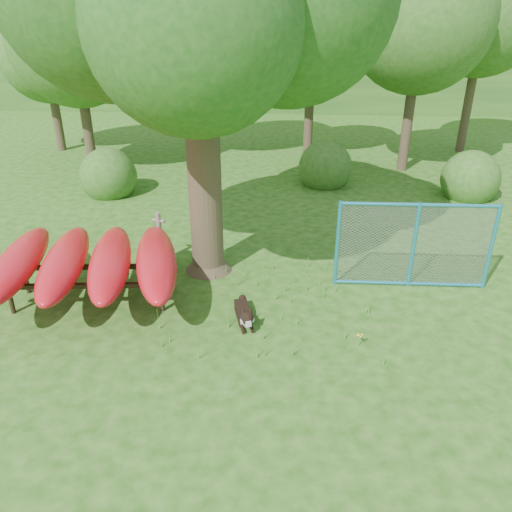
{
  "coord_description": "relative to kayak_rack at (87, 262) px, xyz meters",
  "views": [
    {
      "loc": [
        0.83,
        -7.63,
        5.35
      ],
      "look_at": [
        0.2,
        1.2,
        1.0
      ],
      "focal_mm": 35.0,
      "sensor_mm": 36.0,
      "label": 1
    }
  ],
  "objects": [
    {
      "name": "husky_dog",
      "position": [
        3.16,
        -0.54,
        -0.73
      ],
      "size": [
        0.47,
        1.07,
        0.48
      ],
      "rotation": [
        0.0,
        0.0,
        0.26
      ],
      "color": "black",
      "rests_on": "ground"
    },
    {
      "name": "bg_tree_a",
      "position": [
        -3.38,
        9.11,
        3.59
      ],
      "size": [
        4.4,
        4.4,
        6.7
      ],
      "color": "#3C2F20",
      "rests_on": "ground"
    },
    {
      "name": "ground",
      "position": [
        3.12,
        -0.89,
        -0.9
      ],
      "size": [
        80.0,
        80.0,
        0.0
      ],
      "primitive_type": "plane",
      "color": "#204E0F",
      "rests_on": "ground"
    },
    {
      "name": "bg_tree_c",
      "position": [
        4.62,
        12.11,
        3.21
      ],
      "size": [
        4.0,
        4.0,
        6.12
      ],
      "color": "#3C2F20",
      "rests_on": "ground"
    },
    {
      "name": "bg_tree_d",
      "position": [
        8.12,
        10.11,
        4.19
      ],
      "size": [
        4.8,
        4.8,
        7.5
      ],
      "color": "#3C2F20",
      "rests_on": "ground"
    },
    {
      "name": "bg_tree_e",
      "position": [
        11.12,
        13.11,
        4.33
      ],
      "size": [
        4.6,
        4.6,
        7.55
      ],
      "color": "#3C2F20",
      "rests_on": "ground"
    },
    {
      "name": "shrub_mid",
      "position": [
        5.12,
        8.11,
        -0.9
      ],
      "size": [
        1.8,
        1.8,
        1.8
      ],
      "primitive_type": "sphere",
      "color": "#2C5B1D",
      "rests_on": "ground"
    },
    {
      "name": "fence_section",
      "position": [
        6.57,
        1.12,
        0.06
      ],
      "size": [
        3.26,
        0.13,
        3.17
      ],
      "rotation": [
        0.0,
        0.0,
        0.01
      ],
      "color": "#2890BB",
      "rests_on": "ground"
    },
    {
      "name": "bg_tree_f",
      "position": [
        -5.88,
        12.11,
        2.83
      ],
      "size": [
        3.6,
        3.6,
        5.55
      ],
      "color": "#3C2F20",
      "rests_on": "ground"
    },
    {
      "name": "kayak_rack",
      "position": [
        0.0,
        0.0,
        0.0
      ],
      "size": [
        4.21,
        3.74,
        1.17
      ],
      "rotation": [
        0.0,
        0.0,
        0.1
      ],
      "color": "black",
      "rests_on": "ground"
    },
    {
      "name": "wooden_post",
      "position": [
        0.96,
        1.9,
        -0.25
      ],
      "size": [
        0.34,
        0.17,
        1.23
      ],
      "rotation": [
        0.0,
        0.0,
        -0.34
      ],
      "color": "#706354",
      "rests_on": "ground"
    },
    {
      "name": "shrub_left",
      "position": [
        -1.88,
        6.61,
        -0.9
      ],
      "size": [
        1.8,
        1.8,
        1.8
      ],
      "primitive_type": "sphere",
      "color": "#2C5B1D",
      "rests_on": "ground"
    },
    {
      "name": "wooded_hillside",
      "position": [
        3.12,
        27.11,
        2.1
      ],
      "size": [
        80.0,
        12.0,
        6.0
      ],
      "primitive_type": "cube",
      "color": "#2C5B1D",
      "rests_on": "ground"
    },
    {
      "name": "bg_tree_b",
      "position": [
        0.12,
        11.11,
        4.71
      ],
      "size": [
        5.2,
        5.2,
        8.22
      ],
      "color": "#3C2F20",
      "rests_on": "ground"
    },
    {
      "name": "wildflower_clump",
      "position": [
        5.25,
        -1.16,
        -0.69
      ],
      "size": [
        0.12,
        0.12,
        0.26
      ],
      "rotation": [
        0.0,
        0.0,
        -0.22
      ],
      "color": "#4F9430",
      "rests_on": "ground"
    },
    {
      "name": "shrub_right",
      "position": [
        9.62,
        7.11,
        -0.9
      ],
      "size": [
        1.8,
        1.8,
        1.8
      ],
      "primitive_type": "sphere",
      "color": "#2C5B1D",
      "rests_on": "ground"
    }
  ]
}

